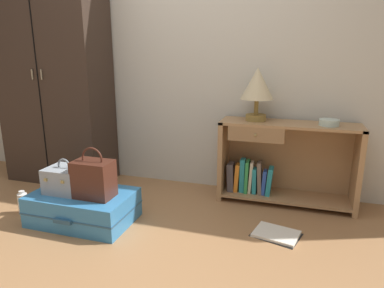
# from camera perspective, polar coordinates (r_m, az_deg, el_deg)

# --- Properties ---
(ground_plane) EXTENTS (9.00, 9.00, 0.00)m
(ground_plane) POSITION_cam_1_polar(r_m,az_deg,el_deg) (2.26, -13.65, -18.94)
(ground_plane) COLOR #9E7047
(back_wall) EXTENTS (6.40, 0.10, 2.60)m
(back_wall) POSITION_cam_1_polar(r_m,az_deg,el_deg) (3.25, -1.06, 15.88)
(back_wall) COLOR beige
(back_wall) RESTS_ON ground_plane
(wardrobe) EXTENTS (1.02, 0.47, 2.12)m
(wardrobe) POSITION_cam_1_polar(r_m,az_deg,el_deg) (3.59, -21.87, 10.87)
(wardrobe) COLOR #33261E
(wardrobe) RESTS_ON ground_plane
(bookshelf) EXTENTS (1.12, 0.34, 0.69)m
(bookshelf) POSITION_cam_1_polar(r_m,az_deg,el_deg) (3.00, 14.37, -3.05)
(bookshelf) COLOR #A37A51
(bookshelf) RESTS_ON ground_plane
(table_lamp) EXTENTS (0.27, 0.27, 0.44)m
(table_lamp) POSITION_cam_1_polar(r_m,az_deg,el_deg) (2.90, 10.78, 9.43)
(table_lamp) COLOR olive
(table_lamp) RESTS_ON bookshelf
(bowl) EXTENTS (0.15, 0.15, 0.05)m
(bowl) POSITION_cam_1_polar(r_m,az_deg,el_deg) (2.88, 21.80, 3.33)
(bowl) COLOR silver
(bowl) RESTS_ON bookshelf
(suitcase_large) EXTENTS (0.75, 0.50, 0.23)m
(suitcase_large) POSITION_cam_1_polar(r_m,az_deg,el_deg) (2.77, -17.57, -9.92)
(suitcase_large) COLOR teal
(suitcase_large) RESTS_ON ground_plane
(train_case) EXTENTS (0.26, 0.25, 0.26)m
(train_case) POSITION_cam_1_polar(r_m,az_deg,el_deg) (2.76, -20.30, -5.51)
(train_case) COLOR #8E99A3
(train_case) RESTS_ON suitcase_large
(handbag) EXTENTS (0.28, 0.18, 0.37)m
(handbag) POSITION_cam_1_polar(r_m,az_deg,el_deg) (2.58, -16.01, -5.54)
(handbag) COLOR #472319
(handbag) RESTS_ON suitcase_large
(bottle) EXTENTS (0.07, 0.07, 0.19)m
(bottle) POSITION_cam_1_polar(r_m,az_deg,el_deg) (3.08, -26.25, -8.78)
(bottle) COLOR white
(bottle) RESTS_ON ground_plane
(open_book_on_floor) EXTENTS (0.37, 0.32, 0.02)m
(open_book_on_floor) POSITION_cam_1_polar(r_m,az_deg,el_deg) (2.57, 13.80, -14.30)
(open_book_on_floor) COLOR white
(open_book_on_floor) RESTS_ON ground_plane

